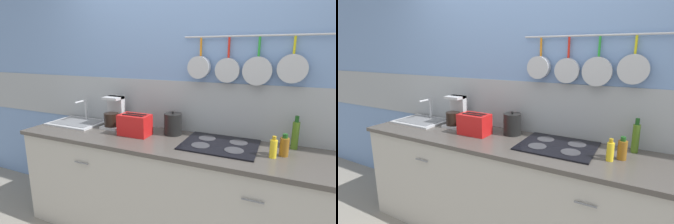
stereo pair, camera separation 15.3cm
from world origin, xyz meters
TOP-DOWN VIEW (x-y plane):
  - wall_back at (0.00, 0.36)m, footprint 7.20×0.16m
  - cabinet_base at (0.00, -0.00)m, footprint 2.79×0.61m
  - countertop at (0.00, 0.00)m, footprint 2.83×0.64m
  - sink_basin at (-1.11, 0.11)m, footprint 0.52×0.38m
  - coffee_maker at (-0.68, 0.15)m, footprint 0.19×0.19m
  - toaster at (-0.36, 0.02)m, footprint 0.29×0.17m
  - kettle at (-0.06, 0.18)m, footprint 0.16×0.16m
  - cooktop at (0.39, 0.07)m, footprint 0.57×0.47m
  - bottle_hot_sauce at (0.78, -0.02)m, footprint 0.05×0.05m
  - bottle_dish_soap at (0.85, 0.05)m, footprint 0.06×0.06m
  - bottle_vinegar at (0.92, 0.24)m, footprint 0.05×0.05m

SIDE VIEW (x-z plane):
  - cabinet_base at x=0.00m, z-range 0.00..0.89m
  - countertop at x=0.00m, z-range 0.89..0.92m
  - cooktop at x=0.39m, z-range 0.92..0.94m
  - sink_basin at x=-1.11m, z-range 0.83..1.05m
  - bottle_hot_sauce at x=0.78m, z-range 0.91..1.07m
  - bottle_dish_soap at x=0.85m, z-range 0.91..1.08m
  - toaster at x=-0.36m, z-range 0.92..1.11m
  - kettle at x=-0.06m, z-range 0.91..1.13m
  - bottle_vinegar at x=0.92m, z-range 0.91..1.16m
  - coffee_maker at x=-0.68m, z-range 0.90..1.20m
  - wall_back at x=0.00m, z-range -0.02..2.58m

